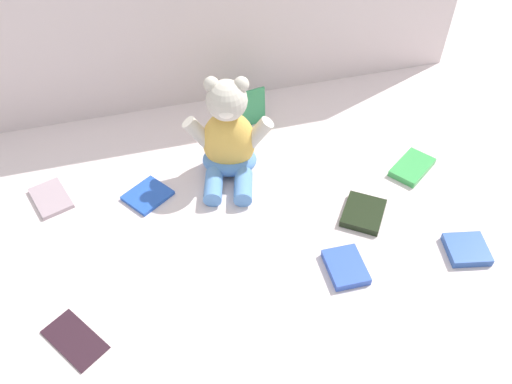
# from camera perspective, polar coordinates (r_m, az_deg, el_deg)

# --- Properties ---
(ground_plane) EXTENTS (3.20, 3.20, 0.00)m
(ground_plane) POSITION_cam_1_polar(r_m,az_deg,el_deg) (1.37, -0.83, 0.00)
(ground_plane) COLOR silver
(backdrop_drape) EXTENTS (1.60, 0.03, 0.64)m
(backdrop_drape) POSITION_cam_1_polar(r_m,az_deg,el_deg) (1.54, -5.52, 20.20)
(backdrop_drape) COLOR silver
(backdrop_drape) RESTS_ON ground_plane
(teddy_bear) EXTENTS (0.24, 0.23, 0.28)m
(teddy_bear) POSITION_cam_1_polar(r_m,az_deg,el_deg) (1.36, -3.02, 5.73)
(teddy_bear) COLOR #E5B24C
(teddy_bear) RESTS_ON ground_plane
(book_case_0) EXTENTS (0.09, 0.11, 0.02)m
(book_case_0) POSITION_cam_1_polar(r_m,az_deg,el_deg) (1.21, 9.77, -8.08)
(book_case_0) COLOR blue
(book_case_0) RESTS_ON ground_plane
(book_case_1) EXTENTS (0.14, 0.15, 0.02)m
(book_case_1) POSITION_cam_1_polar(r_m,az_deg,el_deg) (1.33, 11.66, -2.25)
(book_case_1) COLOR black
(book_case_1) RESTS_ON ground_plane
(book_case_2) EXTENTS (0.12, 0.14, 0.01)m
(book_case_2) POSITION_cam_1_polar(r_m,az_deg,el_deg) (1.44, -21.51, -0.62)
(book_case_2) COLOR #A68F99
(book_case_2) RESTS_ON ground_plane
(book_case_3) EXTENTS (0.11, 0.11, 0.02)m
(book_case_3) POSITION_cam_1_polar(r_m,az_deg,el_deg) (1.32, 22.04, -5.83)
(book_case_3) COLOR #2D54A7
(book_case_3) RESTS_ON ground_plane
(book_case_4) EXTENTS (0.15, 0.14, 0.02)m
(book_case_4) POSITION_cam_1_polar(r_m,az_deg,el_deg) (1.48, 16.71, 2.61)
(book_case_4) COLOR green
(book_case_4) RESTS_ON ground_plane
(book_case_5) EXTENTS (0.14, 0.16, 0.01)m
(book_case_5) POSITION_cam_1_polar(r_m,az_deg,el_deg) (1.17, -19.22, -14.96)
(book_case_5) COLOR #2D1822
(book_case_5) RESTS_ON ground_plane
(book_case_6) EXTENTS (0.09, 0.03, 0.12)m
(book_case_6) POSITION_cam_1_polar(r_m,az_deg,el_deg) (1.55, -0.63, 9.17)
(book_case_6) COLOR #348F59
(book_case_6) RESTS_ON ground_plane
(book_case_7) EXTENTS (0.14, 0.14, 0.01)m
(book_case_7) POSITION_cam_1_polar(r_m,az_deg,el_deg) (1.38, -11.76, -0.37)
(book_case_7) COLOR blue
(book_case_7) RESTS_ON ground_plane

